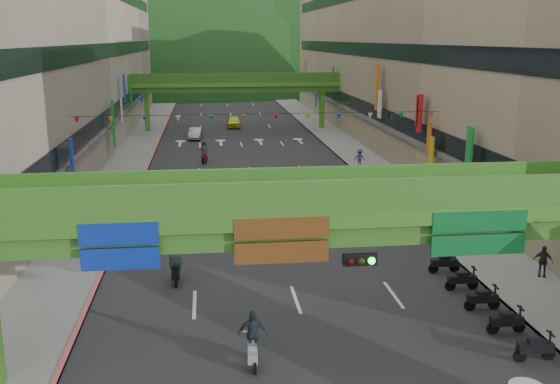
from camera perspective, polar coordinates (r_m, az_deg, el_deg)
name	(u,v)px	position (r m, az deg, el deg)	size (l,w,h in m)	color
road_slab	(244,151)	(64.74, -3.35, 3.78)	(18.00, 140.00, 0.02)	#28282B
sidewalk_left	(135,152)	(65.03, -13.09, 3.54)	(4.00, 140.00, 0.15)	gray
sidewalk_right	(348,148)	(66.29, 6.20, 4.01)	(4.00, 140.00, 0.15)	gray
curb_left	(154,152)	(64.84, -11.42, 3.61)	(0.20, 140.00, 0.18)	#CC5959
curb_right	(330,148)	(65.89, 4.59, 4.00)	(0.20, 140.00, 0.18)	gray
building_row_left	(46,58)	(65.43, -20.61, 11.37)	(12.80, 95.00, 19.00)	#9E937F
building_row_right	(425,57)	(67.58, 13.13, 11.93)	(12.80, 95.00, 19.00)	gray
overpass_near	(354,233)	(20.53, 6.77, -3.73)	(28.00, 12.27, 7.10)	#4C9E2D
overpass_far	(236,87)	(78.94, -4.09, 9.54)	(28.00, 2.20, 7.10)	#4C9E2D
hill_left	(163,81)	(174.36, -10.63, 9.95)	(168.00, 140.00, 112.00)	#1C4419
hill_right	(298,76)	(196.08, 1.69, 10.59)	(208.00, 176.00, 128.00)	#1C4419
bunting_string	(260,117)	(44.12, -1.85, 6.84)	(26.00, 0.36, 0.47)	black
scooter_rider_near	(176,262)	(30.18, -9.53, -6.30)	(0.70, 1.60, 2.23)	black
scooter_rider_mid	(302,180)	(47.07, 2.06, 1.09)	(0.77, 1.60, 1.85)	black
scooter_rider_left	(252,338)	(22.65, -2.53, -13.22)	(1.06, 1.60, 2.12)	gray
scooter_rider_far	(204,152)	(58.53, -6.95, 3.69)	(0.99, 1.57, 2.15)	maroon
parked_scooter_row	(483,299)	(28.46, 18.03, -9.26)	(1.60, 9.35, 1.08)	black
car_silver	(196,133)	(72.86, -7.73, 5.33)	(1.40, 4.00, 1.32)	#A4A6AB
car_yellow	(234,122)	(82.06, -4.26, 6.44)	(1.77, 4.39, 1.50)	yellow
pedestrian_red	(402,193)	(44.77, 11.06, -0.05)	(0.76, 0.59, 1.57)	#B42821
pedestrian_dark	(542,264)	(32.86, 22.87, -6.09)	(0.90, 0.37, 1.54)	#222029
pedestrian_blue	(360,160)	(56.31, 7.29, 2.96)	(0.74, 0.47, 1.58)	#2D3954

